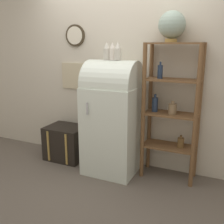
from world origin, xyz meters
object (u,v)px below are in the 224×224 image
vase_left (107,52)px  suitcase_trunk (66,142)px  vase_right (118,52)px  vase_center (113,52)px  refrigerator (113,115)px  globe (172,25)px

vase_left → suitcase_trunk: bearing=175.5°
vase_left → vase_right: (0.15, -0.00, 0.00)m
vase_center → suitcase_trunk: bearing=175.7°
suitcase_trunk → refrigerator: bearing=-3.9°
suitcase_trunk → globe: 2.17m
vase_center → vase_right: vase_right is taller
vase_left → vase_center: vase_center is taller
refrigerator → vase_left: vase_left is taller
vase_center → vase_right: size_ratio=0.98×
globe → vase_center: size_ratio=1.66×
refrigerator → vase_right: vase_right is taller
globe → vase_left: globe is taller
suitcase_trunk → vase_right: (0.84, -0.06, 1.32)m
suitcase_trunk → vase_right: size_ratio=2.57×
refrigerator → globe: globe is taller
refrigerator → vase_center: bearing=-48.7°
vase_left → refrigerator: bearing=1.9°
refrigerator → globe: (0.67, 0.16, 1.10)m
refrigerator → vase_right: 0.80m
globe → refrigerator: bearing=-166.5°
globe → suitcase_trunk: bearing=-175.7°
refrigerator → suitcase_trunk: refrigerator is taller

